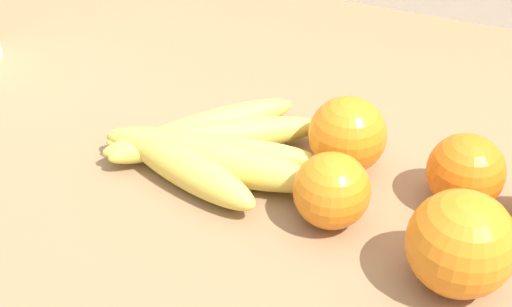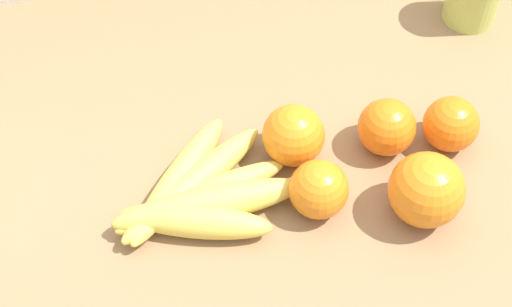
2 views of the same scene
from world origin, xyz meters
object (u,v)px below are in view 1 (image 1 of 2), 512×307
object	(u,v)px
orange_back_right	(466,172)
orange_center	(347,135)
banana_bunch	(206,150)
orange_far_right	(332,191)
orange_back_left	(461,244)

from	to	relation	value
orange_back_right	orange_center	world-z (taller)	orange_center
banana_bunch	orange_center	xyz separation A→B (m)	(0.12, 0.05, 0.02)
banana_bunch	orange_back_right	world-z (taller)	orange_back_right
orange_far_right	orange_center	size ratio (longest dim) A/B	0.91
orange_back_left	orange_far_right	size ratio (longest dim) A/B	1.26
orange_far_right	orange_back_left	bearing A→B (deg)	-15.84
orange_far_right	orange_center	world-z (taller)	orange_center
orange_back_right	orange_center	xyz separation A→B (m)	(-0.11, 0.01, 0.00)
orange_back_left	orange_far_right	world-z (taller)	orange_back_left
banana_bunch	orange_back_left	distance (m)	0.25
orange_back_left	orange_back_right	distance (m)	0.10
banana_bunch	orange_back_left	size ratio (longest dim) A/B	2.57
orange_center	orange_far_right	bearing A→B (deg)	-83.20
banana_bunch	orange_far_right	xyz separation A→B (m)	(0.13, -0.03, 0.01)
orange_far_right	orange_back_right	bearing A→B (deg)	33.85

